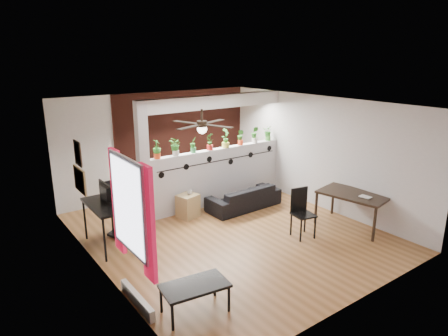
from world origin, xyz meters
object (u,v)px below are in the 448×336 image
dining_table (353,197)px  folding_chair (301,208)px  potted_plant_5 (241,137)px  potted_plant_3 (210,141)px  cube_shelf (188,206)px  sofa (244,198)px  coffee_table (195,288)px  ceiling_fan (202,126)px  cup (190,192)px  potted_plant_2 (193,144)px  computer_desk (107,208)px  potted_plant_0 (157,149)px  potted_plant_4 (226,137)px  potted_plant_1 (176,146)px  potted_plant_6 (255,134)px  potted_plant_7 (268,132)px  office_chair (118,212)px

dining_table → folding_chair: (-1.18, 0.34, -0.08)m
potted_plant_5 → folding_chair: bearing=-99.4°
potted_plant_3 → cube_shelf: 1.58m
sofa → coffee_table: sofa is taller
ceiling_fan → cup: size_ratio=9.89×
potted_plant_2 → computer_desk: bearing=-164.0°
potted_plant_0 → folding_chair: 3.23m
potted_plant_4 → cube_shelf: bearing=-165.2°
potted_plant_4 → potted_plant_1: bearing=180.0°
cup → cube_shelf: bearing=180.0°
ceiling_fan → dining_table: ceiling_fan is taller
potted_plant_2 → potted_plant_4: bearing=0.0°
potted_plant_0 → potted_plant_1: bearing=0.0°
potted_plant_0 → potted_plant_6: bearing=0.0°
cup → coffee_table: cup is taller
potted_plant_0 → cup: bearing=-30.7°
potted_plant_1 → computer_desk: bearing=-160.4°
potted_plant_2 → potted_plant_4: potted_plant_4 is taller
potted_plant_1 → coffee_table: 3.87m
potted_plant_1 → coffee_table: (-1.61, -3.32, -1.18)m
potted_plant_7 → sofa: 1.94m
ceiling_fan → potted_plant_2: bearing=62.9°
potted_plant_6 → cube_shelf: size_ratio=0.79×
potted_plant_0 → cube_shelf: size_ratio=0.79×
folding_chair → coffee_table: folding_chair is taller
coffee_table → potted_plant_3: bearing=52.8°
potted_plant_3 → coffee_table: bearing=-127.2°
potted_plant_2 → potted_plant_7: bearing=0.0°
potted_plant_5 → dining_table: bearing=-74.5°
potted_plant_5 → cup: 1.98m
potted_plant_7 → potted_plant_6: bearing=180.0°
potted_plant_6 → potted_plant_0: bearing=180.0°
coffee_table → office_chair: bearing=87.8°
potted_plant_2 → dining_table: potted_plant_2 is taller
potted_plant_7 → dining_table: size_ratio=0.26×
potted_plant_7 → folding_chair: 2.94m
potted_plant_7 → cube_shelf: 2.96m
potted_plant_0 → potted_plant_4: potted_plant_4 is taller
potted_plant_7 → office_chair: (-4.20, -0.27, -1.08)m
potted_plant_4 → potted_plant_0: bearing=-180.0°
potted_plant_1 → potted_plant_4: potted_plant_4 is taller
potted_plant_3 → dining_table: bearing=-59.0°
sofa → potted_plant_7: bearing=-154.9°
ceiling_fan → potted_plant_3: (1.37, 1.80, -0.75)m
cup → folding_chair: size_ratio=0.12×
potted_plant_6 → potted_plant_5: bearing=180.0°
potted_plant_2 → sofa: 1.73m
potted_plant_5 → computer_desk: bearing=-169.8°
potted_plant_3 → coffee_table: (-2.51, -3.32, -1.18)m
potted_plant_0 → potted_plant_1: size_ratio=1.01×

